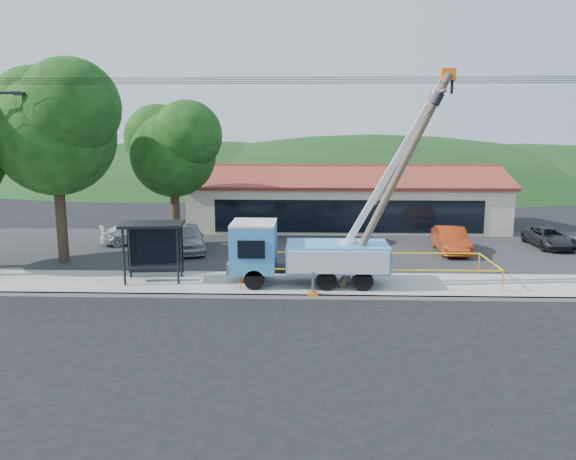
# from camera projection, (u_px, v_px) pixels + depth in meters

# --- Properties ---
(ground) EXTENTS (120.00, 120.00, 0.00)m
(ground) POSITION_uv_depth(u_px,v_px,m) (276.00, 314.00, 22.30)
(ground) COLOR black
(ground) RESTS_ON ground
(curb) EXTENTS (60.00, 0.25, 0.15)m
(curb) POSITION_uv_depth(u_px,v_px,m) (279.00, 296.00, 24.35)
(curb) COLOR #B0ADA4
(curb) RESTS_ON ground
(sidewalk) EXTENTS (60.00, 4.00, 0.15)m
(sidewalk) POSITION_uv_depth(u_px,v_px,m) (281.00, 284.00, 26.22)
(sidewalk) COLOR #B0ADA4
(sidewalk) RESTS_ON ground
(parking_lot) EXTENTS (60.00, 12.00, 0.10)m
(parking_lot) POSITION_uv_depth(u_px,v_px,m) (287.00, 249.00, 34.09)
(parking_lot) COLOR #28282B
(parking_lot) RESTS_ON ground
(strip_mall) EXTENTS (22.50, 8.53, 4.67)m
(strip_mall) POSITION_uv_depth(u_px,v_px,m) (345.00, 202.00, 41.47)
(strip_mall) COLOR beige
(strip_mall) RESTS_ON ground
(tree_west_near) EXTENTS (7.56, 6.72, 10.80)m
(tree_west_near) POSITION_uv_depth(u_px,v_px,m) (54.00, 123.00, 29.22)
(tree_west_near) COLOR #332316
(tree_west_near) RESTS_ON ground
(tree_lot) EXTENTS (6.30, 5.60, 8.94)m
(tree_lot) POSITION_uv_depth(u_px,v_px,m) (173.00, 146.00, 34.20)
(tree_lot) COLOR #332316
(tree_lot) RESTS_ON ground
(hill_west) EXTENTS (78.40, 56.00, 28.00)m
(hill_west) POSITION_uv_depth(u_px,v_px,m) (189.00, 182.00, 76.88)
(hill_west) COLOR #153A15
(hill_west) RESTS_ON ground
(hill_center) EXTENTS (89.60, 64.00, 32.00)m
(hill_center) POSITION_uv_depth(u_px,v_px,m) (372.00, 182.00, 76.03)
(hill_center) COLOR #153A15
(hill_center) RESTS_ON ground
(hill_east) EXTENTS (72.80, 52.00, 26.00)m
(hill_east) POSITION_uv_depth(u_px,v_px,m) (521.00, 183.00, 75.35)
(hill_east) COLOR #153A15
(hill_east) RESTS_ON ground
(utility_truck) EXTENTS (9.88, 3.89, 9.64)m
(utility_truck) POSITION_uv_depth(u_px,v_px,m) (305.00, 250.00, 25.83)
(utility_truck) COLOR black
(utility_truck) RESTS_ON ground
(leaning_pole) EXTENTS (4.72, 1.87, 9.53)m
(leaning_pole) POSITION_uv_depth(u_px,v_px,m) (399.00, 173.00, 24.60)
(leaning_pole) COLOR brown
(leaning_pole) RESTS_ON ground
(bus_shelter) EXTENTS (3.04, 2.07, 2.77)m
(bus_shelter) POSITION_uv_depth(u_px,v_px,m) (153.00, 238.00, 26.37)
(bus_shelter) COLOR black
(bus_shelter) RESTS_ON ground
(caution_tape) EXTENTS (11.66, 3.49, 1.01)m
(caution_tape) POSITION_uv_depth(u_px,v_px,m) (366.00, 265.00, 26.52)
(caution_tape) COLOR orange
(caution_tape) RESTS_ON ground
(car_silver) EXTENTS (3.03, 5.12, 1.64)m
(car_silver) POSITION_uv_depth(u_px,v_px,m) (188.00, 253.00, 33.17)
(car_silver) COLOR #A4A8AB
(car_silver) RESTS_ON ground
(car_red) EXTENTS (1.70, 4.50, 1.47)m
(car_red) POSITION_uv_depth(u_px,v_px,m) (450.00, 254.00, 32.93)
(car_red) COLOR #A73210
(car_red) RESTS_ON ground
(car_white) EXTENTS (4.55, 3.33, 1.23)m
(car_white) POSITION_uv_depth(u_px,v_px,m) (136.00, 245.00, 35.40)
(car_white) COLOR silver
(car_white) RESTS_ON ground
(car_dark) EXTENTS (2.11, 4.34, 1.19)m
(car_dark) POSITION_uv_depth(u_px,v_px,m) (548.00, 249.00, 34.30)
(car_dark) COLOR black
(car_dark) RESTS_ON ground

